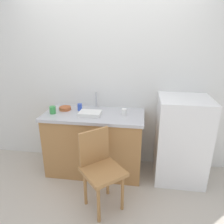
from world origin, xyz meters
The scene contains 12 objects.
ground_plane centered at (0.00, 0.00, 0.00)m, with size 8.00×8.00×0.00m, color #BCB2A3.
back_wall centered at (0.00, 1.00, 1.26)m, with size 4.80×0.10×2.51m, color silver.
cabinet_base centered at (-0.16, 0.65, 0.41)m, with size 1.29×0.60×0.83m, color #A87542.
countertop centered at (-0.16, 0.65, 0.85)m, with size 1.33×0.64×0.04m, color #B7B7BC.
faucet centered at (-0.18, 0.90, 0.98)m, with size 0.02×0.02×0.22m, color #B7B7BC.
refrigerator centered at (0.99, 0.65, 0.56)m, with size 0.63×0.59×1.13m, color white.
chair centered at (0.05, 0.00, 0.50)m, with size 0.56×0.56×0.89m.
dish_tray centered at (-0.19, 0.57, 0.89)m, with size 0.28×0.20×0.05m, color white.
terracotta_bowl centered at (-0.59, 0.72, 0.89)m, with size 0.16×0.16×0.05m, color #B25B33.
cup_blue centered at (-0.38, 0.73, 0.92)m, with size 0.06×0.06×0.10m, color blue.
cup_green centered at (-0.70, 0.57, 0.92)m, with size 0.08×0.08×0.10m, color green.
cup_white centered at (0.24, 0.62, 0.92)m, with size 0.06×0.06×0.09m, color white.
Camera 1 is at (0.45, -1.88, 1.84)m, focal length 33.47 mm.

